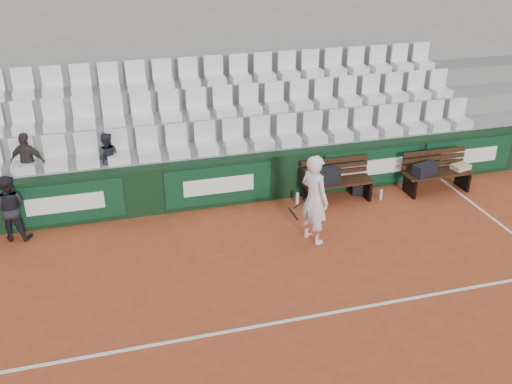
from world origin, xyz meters
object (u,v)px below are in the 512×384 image
at_px(water_bottle_near, 297,198).
at_px(bench_left, 337,191).
at_px(sports_bag_left, 322,176).
at_px(spectator_c, 105,137).
at_px(tennis_player, 314,199).
at_px(spectator_b, 24,141).
at_px(sports_bag_ground, 362,189).
at_px(ball_kid, 10,208).
at_px(bench_right, 437,182).
at_px(sports_bag_right, 425,170).
at_px(water_bottle_far, 381,195).

bearing_deg(water_bottle_near, bench_left, -5.33).
distance_m(sports_bag_left, spectator_c, 4.45).
distance_m(tennis_player, spectator_b, 5.62).
distance_m(sports_bag_ground, ball_kid, 7.10).
bearing_deg(tennis_player, ball_kid, 164.06).
relative_size(bench_right, spectator_b, 1.24).
height_order(tennis_player, spectator_c, spectator_c).
distance_m(bench_right, spectator_b, 8.56).
bearing_deg(sports_bag_ground, bench_right, -10.58).
xyz_separation_m(bench_right, sports_bag_right, (-0.35, -0.03, 0.35)).
distance_m(bench_right, sports_bag_ground, 1.66).
bearing_deg(sports_bag_right, ball_kid, 177.55).
bearing_deg(bench_right, sports_bag_left, 176.46).
bearing_deg(water_bottle_near, sports_bag_left, -8.79).
height_order(bench_left, ball_kid, ball_kid).
bearing_deg(sports_bag_ground, sports_bag_left, -172.16).
bearing_deg(bench_left, sports_bag_left, 179.15).
bearing_deg(bench_left, water_bottle_near, 174.67).
xyz_separation_m(bench_left, spectator_c, (-4.61, 1.02, 1.31)).
relative_size(sports_bag_right, water_bottle_near, 2.13).
xyz_separation_m(bench_left, sports_bag_right, (1.91, -0.19, 0.35)).
xyz_separation_m(water_bottle_far, spectator_c, (-5.53, 1.23, 1.42)).
bearing_deg(bench_right, sports_bag_ground, 169.42).
height_order(water_bottle_near, spectator_c, spectator_c).
bearing_deg(spectator_b, tennis_player, 176.23).
distance_m(water_bottle_near, tennis_player, 1.63).
xyz_separation_m(sports_bag_right, ball_kid, (-8.35, 0.36, 0.07)).
distance_m(water_bottle_near, ball_kid, 5.60).
xyz_separation_m(sports_bag_left, sports_bag_right, (2.29, -0.19, -0.03)).
distance_m(water_bottle_near, water_bottle_far, 1.80).
height_order(bench_left, water_bottle_far, bench_left).
bearing_deg(sports_bag_right, water_bottle_far, -178.74).
xyz_separation_m(tennis_player, ball_kid, (-5.37, 1.53, -0.21)).
relative_size(sports_bag_left, spectator_b, 0.61).
bearing_deg(bench_left, sports_bag_ground, 12.86).
bearing_deg(water_bottle_near, sports_bag_right, -5.55).
xyz_separation_m(water_bottle_far, ball_kid, (-7.35, 0.38, 0.53)).
xyz_separation_m(sports_bag_ground, tennis_player, (-1.70, -1.51, 0.73)).
bearing_deg(spectator_b, bench_right, -166.43).
bearing_deg(tennis_player, sports_bag_left, 63.41).
distance_m(water_bottle_far, tennis_player, 2.41).
height_order(sports_bag_left, sports_bag_ground, sports_bag_left).
xyz_separation_m(sports_bag_ground, spectator_b, (-6.74, 0.87, 1.48)).
bearing_deg(water_bottle_near, spectator_b, 169.84).
distance_m(bench_left, bench_right, 2.27).
bearing_deg(bench_right, water_bottle_near, 175.64).
height_order(sports_bag_ground, water_bottle_far, sports_bag_ground).
bearing_deg(bench_left, spectator_b, 170.52).
xyz_separation_m(water_bottle_far, spectator_b, (-7.01, 1.23, 1.49)).
xyz_separation_m(water_bottle_near, tennis_player, (-0.20, -1.45, 0.73)).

